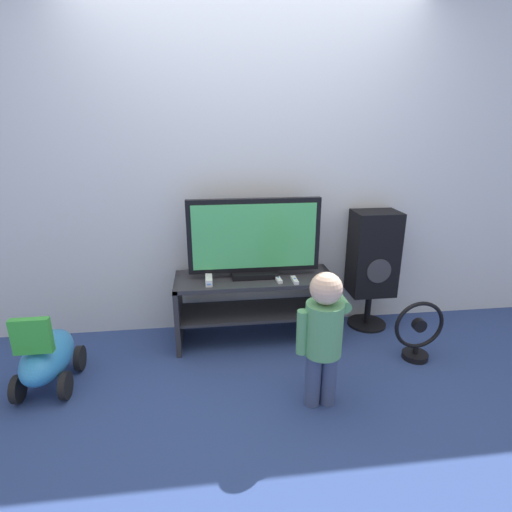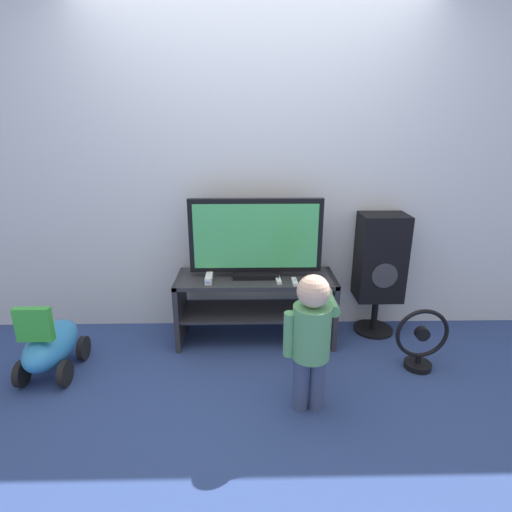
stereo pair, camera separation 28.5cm
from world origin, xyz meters
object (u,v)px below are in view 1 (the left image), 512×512
object	(u,v)px
television	(254,239)
floor_fan	(418,333)
game_console	(209,280)
remote_primary	(295,280)
ride_on_toy	(47,357)
child	(324,329)
speaker_tower	(373,256)
remote_secondary	(278,279)

from	to	relation	value
television	floor_fan	bearing A→B (deg)	-21.59
game_console	remote_primary	xyz separation A→B (m)	(0.62, -0.04, -0.01)
remote_primary	ride_on_toy	size ratio (longest dim) A/B	0.24
television	remote_primary	bearing A→B (deg)	-28.72
remote_primary	child	xyz separation A→B (m)	(0.02, -0.67, -0.03)
television	floor_fan	distance (m)	1.34
television	speaker_tower	world-z (taller)	television
television	game_console	world-z (taller)	television
remote_secondary	remote_primary	bearing A→B (deg)	-16.56
remote_secondary	speaker_tower	size ratio (longest dim) A/B	0.14
remote_secondary	floor_fan	xyz separation A→B (m)	(0.95, -0.32, -0.33)
floor_fan	television	bearing A→B (deg)	158.41
ride_on_toy	television	bearing A→B (deg)	17.83
remote_secondary	ride_on_toy	distance (m)	1.61
television	ride_on_toy	size ratio (longest dim) A/B	1.75
remote_primary	speaker_tower	xyz separation A→B (m)	(0.69, 0.24, 0.08)
ride_on_toy	child	bearing A→B (deg)	-12.77
remote_secondary	speaker_tower	bearing A→B (deg)	14.45
remote_primary	ride_on_toy	distance (m)	1.71
game_console	ride_on_toy	bearing A→B (deg)	-162.09
television	speaker_tower	xyz separation A→B (m)	(0.96, 0.09, -0.20)
game_console	child	distance (m)	0.96
child	ride_on_toy	bearing A→B (deg)	167.23
speaker_tower	ride_on_toy	distance (m)	2.44
television	remote_secondary	distance (m)	0.34
remote_primary	speaker_tower	bearing A→B (deg)	19.33
remote_primary	child	distance (m)	0.67
game_console	child	xyz separation A→B (m)	(0.64, -0.71, -0.05)
speaker_tower	floor_fan	distance (m)	0.68
game_console	remote_primary	world-z (taller)	game_console
remote_primary	child	world-z (taller)	child
game_console	ride_on_toy	world-z (taller)	game_console
child	floor_fan	distance (m)	0.95
game_console	remote_secondary	distance (m)	0.50
remote_secondary	floor_fan	distance (m)	1.06
remote_primary	ride_on_toy	world-z (taller)	same
game_console	television	bearing A→B (deg)	17.57
remote_secondary	child	bearing A→B (deg)	-79.04
game_console	child	size ratio (longest dim) A/B	0.18
television	ride_on_toy	distance (m)	1.57
speaker_tower	television	bearing A→B (deg)	-174.70
remote_secondary	game_console	bearing A→B (deg)	178.92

